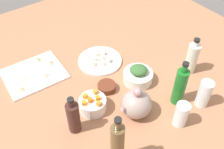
{
  "coord_description": "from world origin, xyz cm",
  "views": [
    {
      "loc": [
        53.6,
        72.53,
        97.43
      ],
      "look_at": [
        0.0,
        0.0,
        8.0
      ],
      "focal_mm": 41.69,
      "sensor_mm": 36.0,
      "label": 1
    }
  ],
  "objects_px": {
    "bottle_2": "(180,86)",
    "bottle_3": "(117,145)",
    "bottle_1": "(192,58)",
    "bowl_greens": "(138,77)",
    "bottle_0": "(73,117)",
    "bowl_small_side": "(107,87)",
    "plate_tofu": "(100,61)",
    "bowl_carrots": "(93,104)",
    "teapot": "(136,104)",
    "drinking_glass_1": "(181,114)",
    "drinking_glass_0": "(204,94)",
    "cutting_board": "(34,74)"
  },
  "relations": [
    {
      "from": "plate_tofu",
      "to": "bowl_carrots",
      "type": "xyz_separation_m",
      "value": [
        0.21,
        0.25,
        0.03
      ]
    },
    {
      "from": "bottle_2",
      "to": "bowl_small_side",
      "type": "bearing_deg",
      "value": -48.85
    },
    {
      "from": "teapot",
      "to": "cutting_board",
      "type": "bearing_deg",
      "value": -62.15
    },
    {
      "from": "bowl_greens",
      "to": "drinking_glass_0",
      "type": "height_order",
      "value": "drinking_glass_0"
    },
    {
      "from": "bottle_1",
      "to": "bowl_small_side",
      "type": "bearing_deg",
      "value": -19.19
    },
    {
      "from": "bowl_greens",
      "to": "bottle_0",
      "type": "bearing_deg",
      "value": 8.42
    },
    {
      "from": "plate_tofu",
      "to": "bottle_3",
      "type": "height_order",
      "value": "bottle_3"
    },
    {
      "from": "bowl_carrots",
      "to": "bottle_2",
      "type": "xyz_separation_m",
      "value": [
        -0.34,
        0.19,
        0.07
      ]
    },
    {
      "from": "bowl_small_side",
      "to": "cutting_board",
      "type": "bearing_deg",
      "value": -51.52
    },
    {
      "from": "bottle_0",
      "to": "bowl_carrots",
      "type": "bearing_deg",
      "value": -159.77
    },
    {
      "from": "plate_tofu",
      "to": "bowl_small_side",
      "type": "xyz_separation_m",
      "value": [
        0.09,
        0.19,
        0.01
      ]
    },
    {
      "from": "plate_tofu",
      "to": "bottle_2",
      "type": "bearing_deg",
      "value": 106.7
    },
    {
      "from": "bottle_2",
      "to": "bottle_3",
      "type": "bearing_deg",
      "value": 10.51
    },
    {
      "from": "bottle_2",
      "to": "plate_tofu",
      "type": "bearing_deg",
      "value": -73.3
    },
    {
      "from": "cutting_board",
      "to": "bowl_small_side",
      "type": "xyz_separation_m",
      "value": [
        -0.24,
        0.3,
        0.01
      ]
    },
    {
      "from": "teapot",
      "to": "bottle_3",
      "type": "relative_size",
      "value": 0.58
    },
    {
      "from": "plate_tofu",
      "to": "bottle_2",
      "type": "relative_size",
      "value": 0.99
    },
    {
      "from": "bottle_2",
      "to": "drinking_glass_0",
      "type": "xyz_separation_m",
      "value": [
        -0.08,
        0.08,
        -0.03
      ]
    },
    {
      "from": "drinking_glass_1",
      "to": "plate_tofu",
      "type": "bearing_deg",
      "value": -84.74
    },
    {
      "from": "bowl_small_side",
      "to": "bottle_2",
      "type": "relative_size",
      "value": 0.37
    },
    {
      "from": "bowl_small_side",
      "to": "bottle_2",
      "type": "xyz_separation_m",
      "value": [
        -0.22,
        0.25,
        0.08
      ]
    },
    {
      "from": "bowl_small_side",
      "to": "drinking_glass_1",
      "type": "bearing_deg",
      "value": 111.66
    },
    {
      "from": "bowl_small_side",
      "to": "bottle_1",
      "type": "relative_size",
      "value": 0.43
    },
    {
      "from": "bottle_1",
      "to": "bottle_3",
      "type": "xyz_separation_m",
      "value": [
        0.61,
        0.18,
        0.03
      ]
    },
    {
      "from": "bowl_greens",
      "to": "bottle_3",
      "type": "height_order",
      "value": "bottle_3"
    },
    {
      "from": "bowl_greens",
      "to": "bottle_1",
      "type": "xyz_separation_m",
      "value": [
        -0.26,
        0.1,
        0.06
      ]
    },
    {
      "from": "cutting_board",
      "to": "drinking_glass_1",
      "type": "distance_m",
      "value": 0.75
    },
    {
      "from": "cutting_board",
      "to": "bottle_3",
      "type": "height_order",
      "value": "bottle_3"
    },
    {
      "from": "bottle_1",
      "to": "bottle_2",
      "type": "height_order",
      "value": "bottle_2"
    },
    {
      "from": "plate_tofu",
      "to": "bowl_greens",
      "type": "height_order",
      "value": "bowl_greens"
    },
    {
      "from": "teapot",
      "to": "bottle_2",
      "type": "distance_m",
      "value": 0.21
    },
    {
      "from": "bowl_small_side",
      "to": "bottle_0",
      "type": "xyz_separation_m",
      "value": [
        0.24,
        0.1,
        0.07
      ]
    },
    {
      "from": "plate_tofu",
      "to": "bowl_carrots",
      "type": "distance_m",
      "value": 0.32
    },
    {
      "from": "cutting_board",
      "to": "bottle_2",
      "type": "relative_size",
      "value": 1.24
    },
    {
      "from": "bottle_2",
      "to": "bottle_3",
      "type": "xyz_separation_m",
      "value": [
        0.41,
        0.08,
        0.02
      ]
    },
    {
      "from": "bowl_small_side",
      "to": "bottle_1",
      "type": "bearing_deg",
      "value": 160.81
    },
    {
      "from": "bowl_small_side",
      "to": "teapot",
      "type": "relative_size",
      "value": 0.56
    },
    {
      "from": "bottle_1",
      "to": "bottle_2",
      "type": "xyz_separation_m",
      "value": [
        0.2,
        0.1,
        0.01
      ]
    },
    {
      "from": "bottle_0",
      "to": "drinking_glass_0",
      "type": "distance_m",
      "value": 0.58
    },
    {
      "from": "bowl_small_side",
      "to": "drinking_glass_1",
      "type": "height_order",
      "value": "drinking_glass_1"
    },
    {
      "from": "plate_tofu",
      "to": "drinking_glass_1",
      "type": "xyz_separation_m",
      "value": [
        -0.05,
        0.53,
        0.05
      ]
    },
    {
      "from": "cutting_board",
      "to": "plate_tofu",
      "type": "xyz_separation_m",
      "value": [
        -0.33,
        0.12,
        0.0
      ]
    },
    {
      "from": "plate_tofu",
      "to": "bowl_small_side",
      "type": "distance_m",
      "value": 0.21
    },
    {
      "from": "bottle_3",
      "to": "drinking_glass_0",
      "type": "distance_m",
      "value": 0.49
    },
    {
      "from": "bowl_small_side",
      "to": "bottle_1",
      "type": "distance_m",
      "value": 0.45
    },
    {
      "from": "bowl_carrots",
      "to": "drinking_glass_1",
      "type": "xyz_separation_m",
      "value": [
        -0.26,
        0.29,
        0.03
      ]
    },
    {
      "from": "bowl_small_side",
      "to": "bottle_1",
      "type": "xyz_separation_m",
      "value": [
        -0.42,
        0.15,
        0.07
      ]
    },
    {
      "from": "plate_tofu",
      "to": "bottle_3",
      "type": "relative_size",
      "value": 0.86
    },
    {
      "from": "bottle_0",
      "to": "drinking_glass_0",
      "type": "relative_size",
      "value": 1.42
    },
    {
      "from": "plate_tofu",
      "to": "cutting_board",
      "type": "bearing_deg",
      "value": -19.66
    }
  ]
}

